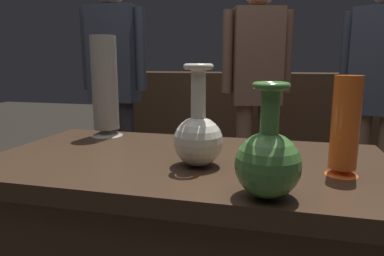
{
  "coord_description": "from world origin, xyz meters",
  "views": [
    {
      "loc": [
        0.27,
        -0.98,
        1.09
      ],
      "look_at": [
        0.03,
        -0.03,
        0.9
      ],
      "focal_mm": 32.47,
      "sensor_mm": 36.0,
      "label": 1
    }
  ],
  "objects_px": {
    "visitor_near_left": "(114,79)",
    "shelf_vase_far_right": "(377,63)",
    "shelf_vase_center": "(250,62)",
    "visitor_near_right": "(379,90)",
    "vase_right_accent": "(105,88)",
    "vase_tall_behind": "(345,128)",
    "vase_centerpiece": "(198,135)",
    "vase_left_accent": "(268,160)",
    "visitor_center_back": "(256,82)"
  },
  "relations": [
    {
      "from": "shelf_vase_far_right",
      "to": "visitor_near_right",
      "type": "relative_size",
      "value": 0.1
    },
    {
      "from": "vase_left_accent",
      "to": "visitor_near_right",
      "type": "relative_size",
      "value": 0.16
    },
    {
      "from": "shelf_vase_center",
      "to": "visitor_center_back",
      "type": "bearing_deg",
      "value": -81.69
    },
    {
      "from": "shelf_vase_far_right",
      "to": "visitor_near_left",
      "type": "xyz_separation_m",
      "value": [
        -1.89,
        -1.0,
        -0.11
      ]
    },
    {
      "from": "vase_right_accent",
      "to": "visitor_center_back",
      "type": "relative_size",
      "value": 0.24
    },
    {
      "from": "vase_centerpiece",
      "to": "vase_left_accent",
      "type": "height_order",
      "value": "vase_centerpiece"
    },
    {
      "from": "vase_right_accent",
      "to": "shelf_vase_center",
      "type": "xyz_separation_m",
      "value": [
        0.39,
        1.93,
        0.1
      ]
    },
    {
      "from": "shelf_vase_center",
      "to": "shelf_vase_far_right",
      "type": "xyz_separation_m",
      "value": [
        1.04,
        0.07,
        -0.01
      ]
    },
    {
      "from": "shelf_vase_center",
      "to": "visitor_near_right",
      "type": "height_order",
      "value": "visitor_near_right"
    },
    {
      "from": "vase_tall_behind",
      "to": "visitor_near_right",
      "type": "height_order",
      "value": "visitor_near_right"
    },
    {
      "from": "vase_centerpiece",
      "to": "shelf_vase_far_right",
      "type": "distance_m",
      "value": 2.51
    },
    {
      "from": "vase_centerpiece",
      "to": "visitor_near_left",
      "type": "distance_m",
      "value": 1.59
    },
    {
      "from": "vase_right_accent",
      "to": "shelf_vase_far_right",
      "type": "distance_m",
      "value": 2.46
    },
    {
      "from": "shelf_vase_center",
      "to": "visitor_near_right",
      "type": "distance_m",
      "value": 1.24
    },
    {
      "from": "vase_centerpiece",
      "to": "shelf_vase_center",
      "type": "height_order",
      "value": "shelf_vase_center"
    },
    {
      "from": "vase_left_accent",
      "to": "shelf_vase_far_right",
      "type": "bearing_deg",
      "value": 72.4
    },
    {
      "from": "vase_tall_behind",
      "to": "visitor_near_left",
      "type": "bearing_deg",
      "value": 134.79
    },
    {
      "from": "shelf_vase_far_right",
      "to": "visitor_near_right",
      "type": "height_order",
      "value": "visitor_near_right"
    },
    {
      "from": "vase_centerpiece",
      "to": "visitor_near_left",
      "type": "bearing_deg",
      "value": 124.74
    },
    {
      "from": "visitor_near_right",
      "to": "vase_right_accent",
      "type": "bearing_deg",
      "value": 65.1
    },
    {
      "from": "vase_tall_behind",
      "to": "vase_left_accent",
      "type": "xyz_separation_m",
      "value": [
        -0.18,
        -0.2,
        -0.04
      ]
    },
    {
      "from": "visitor_near_left",
      "to": "shelf_vase_far_right",
      "type": "bearing_deg",
      "value": -152.4
    },
    {
      "from": "vase_centerpiece",
      "to": "shelf_vase_center",
      "type": "bearing_deg",
      "value": 91.35
    },
    {
      "from": "shelf_vase_center",
      "to": "shelf_vase_far_right",
      "type": "distance_m",
      "value": 1.04
    },
    {
      "from": "vase_tall_behind",
      "to": "visitor_near_right",
      "type": "relative_size",
      "value": 0.16
    },
    {
      "from": "shelf_vase_far_right",
      "to": "visitor_near_right",
      "type": "distance_m",
      "value": 1.01
    },
    {
      "from": "vase_centerpiece",
      "to": "visitor_near_left",
      "type": "relative_size",
      "value": 0.17
    },
    {
      "from": "vase_centerpiece",
      "to": "visitor_center_back",
      "type": "bearing_deg",
      "value": 87.79
    },
    {
      "from": "vase_centerpiece",
      "to": "shelf_vase_far_right",
      "type": "xyz_separation_m",
      "value": [
        0.99,
        2.31,
        0.19
      ]
    },
    {
      "from": "vase_right_accent",
      "to": "vase_tall_behind",
      "type": "bearing_deg",
      "value": -19.72
    },
    {
      "from": "vase_centerpiece",
      "to": "vase_left_accent",
      "type": "distance_m",
      "value": 0.27
    },
    {
      "from": "vase_tall_behind",
      "to": "shelf_vase_center",
      "type": "bearing_deg",
      "value": 100.98
    },
    {
      "from": "vase_tall_behind",
      "to": "visitor_center_back",
      "type": "distance_m",
      "value": 1.5
    },
    {
      "from": "shelf_vase_center",
      "to": "visitor_near_left",
      "type": "relative_size",
      "value": 0.1
    },
    {
      "from": "vase_centerpiece",
      "to": "visitor_near_right",
      "type": "distance_m",
      "value": 1.54
    },
    {
      "from": "vase_tall_behind",
      "to": "shelf_vase_far_right",
      "type": "distance_m",
      "value": 2.38
    },
    {
      "from": "vase_centerpiece",
      "to": "shelf_vase_far_right",
      "type": "height_order",
      "value": "shelf_vase_far_right"
    },
    {
      "from": "vase_left_accent",
      "to": "vase_right_accent",
      "type": "distance_m",
      "value": 0.82
    },
    {
      "from": "vase_left_accent",
      "to": "shelf_vase_far_right",
      "type": "distance_m",
      "value": 2.62
    },
    {
      "from": "vase_right_accent",
      "to": "shelf_vase_far_right",
      "type": "xyz_separation_m",
      "value": [
        1.43,
        2.0,
        0.09
      ]
    },
    {
      "from": "vase_right_accent",
      "to": "shelf_vase_center",
      "type": "distance_m",
      "value": 1.97
    },
    {
      "from": "shelf_vase_center",
      "to": "shelf_vase_far_right",
      "type": "relative_size",
      "value": 1.02
    },
    {
      "from": "vase_right_accent",
      "to": "visitor_center_back",
      "type": "xyz_separation_m",
      "value": [
        0.5,
        1.17,
        -0.03
      ]
    },
    {
      "from": "vase_left_accent",
      "to": "visitor_near_right",
      "type": "height_order",
      "value": "visitor_near_right"
    },
    {
      "from": "vase_right_accent",
      "to": "visitor_near_right",
      "type": "xyz_separation_m",
      "value": [
        1.22,
        1.02,
        -0.06
      ]
    },
    {
      "from": "vase_centerpiece",
      "to": "visitor_near_left",
      "type": "xyz_separation_m",
      "value": [
        -0.9,
        1.3,
        0.08
      ]
    },
    {
      "from": "vase_centerpiece",
      "to": "visitor_near_right",
      "type": "xyz_separation_m",
      "value": [
        0.78,
        1.33,
        0.04
      ]
    },
    {
      "from": "vase_right_accent",
      "to": "vase_left_accent",
      "type": "bearing_deg",
      "value": -37.72
    },
    {
      "from": "visitor_near_left",
      "to": "visitor_near_right",
      "type": "bearing_deg",
      "value": -179.45
    },
    {
      "from": "vase_right_accent",
      "to": "shelf_vase_center",
      "type": "relative_size",
      "value": 2.34
    }
  ]
}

